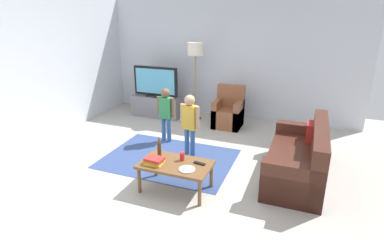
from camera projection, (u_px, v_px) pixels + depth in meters
The scene contains 17 objects.
ground at pixel (179, 169), 5.07m from camera, with size 7.80×7.80×0.00m, color #B2ADA3.
wall_back at pixel (229, 60), 7.26m from camera, with size 6.00×0.12×2.70m, color silver.
wall_left at pixel (26, 74), 5.64m from camera, with size 0.12×6.00×2.70m, color silver.
area_rug at pixel (169, 158), 5.42m from camera, with size 2.20×1.60×0.01m, color #33477A.
tv_stand at pixel (157, 106), 7.54m from camera, with size 1.20×0.44×0.50m.
tv at pixel (156, 82), 7.32m from camera, with size 1.10×0.28×0.71m.
couch at pixel (301, 160), 4.72m from camera, with size 0.80×1.80×0.86m.
armchair at pixel (229, 113), 6.88m from camera, with size 0.60×0.60×0.90m.
floor_lamp at pixel (196, 53), 6.92m from camera, with size 0.36×0.36×1.78m.
child_near_tv at pixel (166, 110), 5.94m from camera, with size 0.36×0.17×1.07m.
child_center at pixel (190, 120), 5.34m from camera, with size 0.37×0.18×1.11m.
coffee_table at pixel (176, 166), 4.37m from camera, with size 1.00×0.60×0.42m.
book_stack at pixel (154, 161), 4.33m from camera, with size 0.27×0.21×0.09m.
bottle at pixel (159, 149), 4.50m from camera, with size 0.06×0.06×0.30m.
tv_remote at pixel (199, 163), 4.33m from camera, with size 0.17×0.05×0.02m, color black.
soda_can at pixel (182, 156), 4.42m from camera, with size 0.07×0.07×0.12m, color red.
plate at pixel (187, 169), 4.17m from camera, with size 0.22×0.22×0.02m.
Camera 1 is at (1.84, -4.13, 2.44)m, focal length 29.14 mm.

